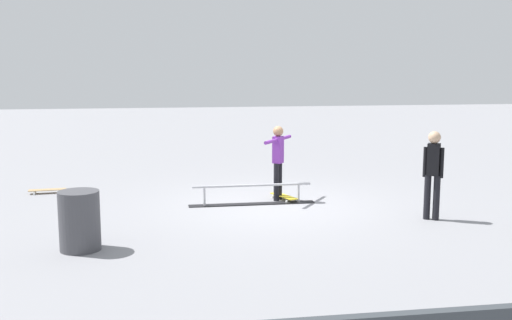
# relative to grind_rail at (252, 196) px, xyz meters

# --- Properties ---
(ground_plane) EXTENTS (60.00, 60.00, 0.00)m
(ground_plane) POSITION_rel_grind_rail_xyz_m (-0.46, 0.17, -0.18)
(ground_plane) COLOR gray
(grind_rail) EXTENTS (2.61, 0.25, 0.42)m
(grind_rail) POSITION_rel_grind_rail_xyz_m (0.00, 0.00, 0.00)
(grind_rail) COLOR black
(grind_rail) RESTS_ON ground_plane
(skater_main) EXTENTS (0.78, 1.09, 1.58)m
(skater_main) POSITION_rel_grind_rail_xyz_m (-0.60, -0.31, 0.73)
(skater_main) COLOR black
(skater_main) RESTS_ON ground_plane
(skateboard_main) EXTENTS (0.48, 0.82, 0.09)m
(skateboard_main) POSITION_rel_grind_rail_xyz_m (-0.74, -0.32, -0.11)
(skateboard_main) COLOR yellow
(skateboard_main) RESTS_ON ground_plane
(bystander_black_shirt) EXTENTS (0.35, 0.28, 1.65)m
(bystander_black_shirt) POSITION_rel_grind_rail_xyz_m (-3.08, 1.76, 0.75)
(bystander_black_shirt) COLOR black
(bystander_black_shirt) RESTS_ON ground_plane
(loose_skateboard_natural) EXTENTS (0.81, 0.31, 0.09)m
(loose_skateboard_natural) POSITION_rel_grind_rail_xyz_m (4.36, -1.81, -0.11)
(loose_skateboard_natural) COLOR tan
(loose_skateboard_natural) RESTS_ON ground_plane
(trash_bin) EXTENTS (0.63, 0.63, 0.93)m
(trash_bin) POSITION_rel_grind_rail_xyz_m (3.10, 2.64, 0.28)
(trash_bin) COLOR #47474C
(trash_bin) RESTS_ON ground_plane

